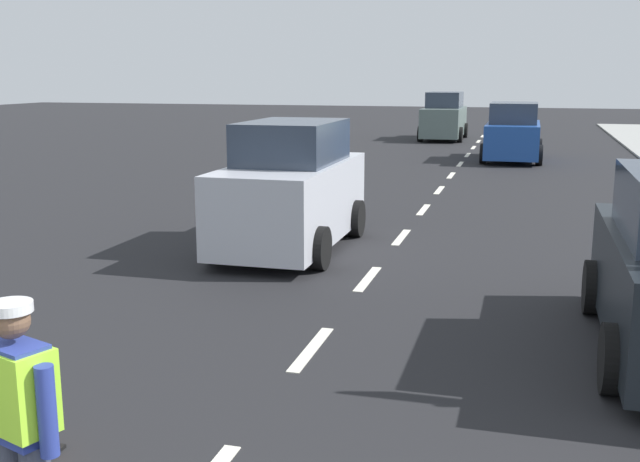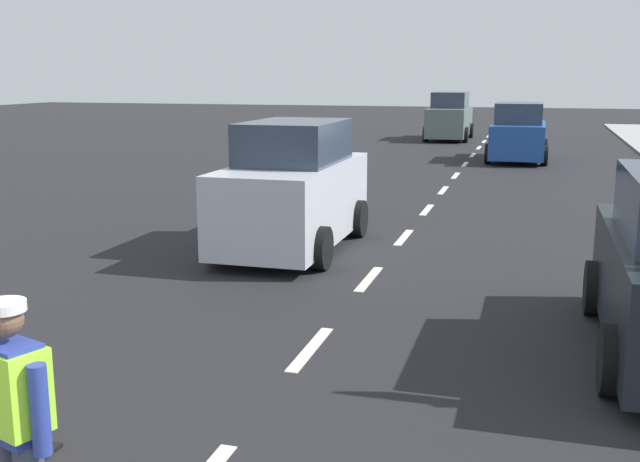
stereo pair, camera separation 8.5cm
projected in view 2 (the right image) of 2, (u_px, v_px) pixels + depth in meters
name	position (u px, v px, depth m)	size (l,w,h in m)	color
ground_plane	(457.00, 175.00, 22.70)	(96.00, 96.00, 0.00)	black
lane_center_line	(469.00, 159.00, 26.65)	(0.14, 46.40, 0.01)	silver
road_worker	(17.00, 420.00, 4.52)	(0.76, 0.42, 1.67)	#383D4C
traffic_cone_far	(27.00, 418.00, 5.95)	(0.36, 0.36, 0.62)	black
car_outgoing_far	(518.00, 134.00, 26.14)	(2.02, 4.14, 2.00)	#1E4799
car_oncoming_third	(450.00, 118.00, 34.59)	(1.95, 4.36, 2.15)	slate
car_oncoming_lead	(293.00, 190.00, 12.91)	(1.93, 4.08, 2.18)	silver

